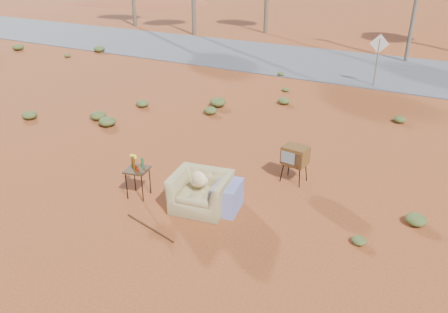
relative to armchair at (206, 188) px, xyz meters
The scene contains 9 objects.
ground 0.63m from the armchair, 141.81° to the right, with size 140.00×140.00×0.00m, color #95401D.
highway 14.79m from the armchair, 91.09° to the left, with size 140.00×7.00×0.04m, color #565659.
dirt_mound 45.37m from the armchair, 131.87° to the left, with size 26.00×18.00×2.00m, color brown.
armchair is the anchor object (origin of this frame).
tv_unit 2.50m from the armchair, 59.28° to the left, with size 0.64×0.54×0.95m.
side_table 1.73m from the armchair, behind, with size 0.59×0.59×1.01m.
rusty_bar 1.49m from the armchair, 115.90° to the right, with size 0.04×0.04×1.48m, color #452212.
road_sign 11.88m from the armchair, 84.09° to the left, with size 0.78×0.06×2.19m.
scrub_patch 4.35m from the armchair, 104.79° to the left, with size 17.49×8.07×0.33m.
Camera 1 is at (4.71, -6.94, 5.26)m, focal length 35.00 mm.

